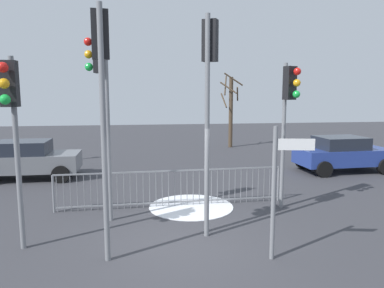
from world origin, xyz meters
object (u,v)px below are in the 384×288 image
at_px(car_grey_near, 27,159).
at_px(traffic_light_foreground_left, 289,103).
at_px(traffic_light_rear_left, 101,85).
at_px(bare_tree_left, 231,109).
at_px(traffic_light_foreground_right, 209,77).
at_px(traffic_light_mid_right, 11,110).
at_px(direction_sign_post, 278,185).
at_px(traffic_light_mid_left, 102,77).
at_px(car_blue_trailing, 342,153).

bearing_deg(car_grey_near, traffic_light_foreground_left, -30.97).
bearing_deg(traffic_light_rear_left, car_grey_near, 41.56).
bearing_deg(bare_tree_left, traffic_light_foreground_right, -106.05).
distance_m(traffic_light_mid_right, traffic_light_foreground_left, 6.84).
relative_size(direction_sign_post, car_grey_near, 0.70).
relative_size(traffic_light_mid_right, bare_tree_left, 0.91).
distance_m(traffic_light_foreground_right, traffic_light_rear_left, 2.79).
xyz_separation_m(traffic_light_mid_left, car_grey_near, (-3.64, 7.29, -2.82)).
bearing_deg(direction_sign_post, traffic_light_rear_left, 153.82).
bearing_deg(bare_tree_left, traffic_light_mid_right, -120.04).
distance_m(traffic_light_rear_left, bare_tree_left, 13.54).
bearing_deg(traffic_light_foreground_right, direction_sign_post, -24.19).
relative_size(traffic_light_foreground_left, car_grey_near, 1.07).
height_order(car_blue_trailing, bare_tree_left, bare_tree_left).
height_order(traffic_light_foreground_right, bare_tree_left, traffic_light_foreground_right).
bearing_deg(car_blue_trailing, direction_sign_post, -130.56).
height_order(traffic_light_foreground_left, traffic_light_rear_left, traffic_light_rear_left).
xyz_separation_m(traffic_light_foreground_right, car_blue_trailing, (6.79, 5.91, -2.86)).
relative_size(direction_sign_post, car_blue_trailing, 0.69).
relative_size(car_blue_trailing, car_grey_near, 1.01).
bearing_deg(direction_sign_post, traffic_light_mid_left, -177.97).
height_order(traffic_light_mid_right, traffic_light_mid_left, traffic_light_mid_left).
distance_m(traffic_light_rear_left, car_grey_near, 6.70).
bearing_deg(bare_tree_left, car_blue_trailing, -67.66).
height_order(traffic_light_mid_right, traffic_light_foreground_left, traffic_light_foreground_left).
distance_m(direction_sign_post, car_blue_trailing, 9.36).
bearing_deg(traffic_light_mid_right, traffic_light_foreground_left, -161.69).
xyz_separation_m(traffic_light_foreground_right, traffic_light_rear_left, (-2.49, 1.26, -0.14)).
bearing_deg(direction_sign_post, traffic_light_foreground_right, 137.59).
bearing_deg(car_blue_trailing, traffic_light_mid_right, -152.69).
height_order(direction_sign_post, car_grey_near, direction_sign_post).
bearing_deg(bare_tree_left, traffic_light_rear_left, -117.76).
relative_size(traffic_light_rear_left, direction_sign_post, 1.79).
bearing_deg(traffic_light_mid_right, traffic_light_mid_left, 165.63).
bearing_deg(traffic_light_foreground_left, traffic_light_mid_left, 3.07).
bearing_deg(traffic_light_mid_left, direction_sign_post, -16.10).
relative_size(traffic_light_foreground_left, bare_tree_left, 0.93).
relative_size(traffic_light_rear_left, bare_tree_left, 1.08).
bearing_deg(direction_sign_post, bare_tree_left, 90.75).
bearing_deg(traffic_light_mid_left, bare_tree_left, 59.97).
height_order(traffic_light_mid_left, direction_sign_post, traffic_light_mid_left).
xyz_separation_m(traffic_light_foreground_right, traffic_light_mid_right, (-4.06, -0.39, -0.69)).
distance_m(direction_sign_post, bare_tree_left, 14.94).
relative_size(traffic_light_foreground_right, car_blue_trailing, 1.28).
xyz_separation_m(traffic_light_rear_left, bare_tree_left, (6.28, 11.94, -1.18)).
height_order(traffic_light_foreground_left, bare_tree_left, bare_tree_left).
bearing_deg(traffic_light_rear_left, traffic_light_mid_left, -165.68).
relative_size(traffic_light_mid_right, traffic_light_foreground_left, 0.98).
distance_m(traffic_light_mid_left, car_blue_trailing, 11.67).
xyz_separation_m(traffic_light_mid_right, bare_tree_left, (7.86, 13.59, -0.64)).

